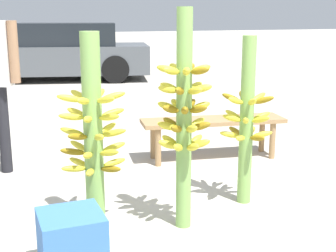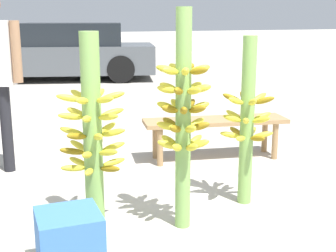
{
  "view_description": "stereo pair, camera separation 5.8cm",
  "coord_description": "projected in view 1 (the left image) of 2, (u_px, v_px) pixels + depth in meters",
  "views": [
    {
      "loc": [
        -1.23,
        -2.61,
        1.44
      ],
      "look_at": [
        0.02,
        0.48,
        0.65
      ],
      "focal_mm": 50.0,
      "sensor_mm": 36.0,
      "label": 1
    },
    {
      "loc": [
        -1.17,
        -2.63,
        1.44
      ],
      "look_at": [
        0.02,
        0.48,
        0.65
      ],
      "focal_mm": 50.0,
      "sensor_mm": 36.0,
      "label": 2
    }
  ],
  "objects": [
    {
      "name": "parked_car",
      "position": [
        62.0,
        52.0,
        10.75
      ],
      "size": [
        4.31,
        2.72,
        1.28
      ],
      "rotation": [
        0.0,
        0.0,
        1.31
      ],
      "color": "#4C5156",
      "rests_on": "ground_plane"
    },
    {
      "name": "produce_crate",
      "position": [
        72.0,
        242.0,
        2.66
      ],
      "size": [
        0.35,
        0.35,
        0.35
      ],
      "color": "#386BB2",
      "rests_on": "ground_plane"
    },
    {
      "name": "banana_stalk_left",
      "position": [
        93.0,
        133.0,
        3.12
      ],
      "size": [
        0.46,
        0.46,
        1.34
      ],
      "color": "#7AA851",
      "rests_on": "ground_plane"
    },
    {
      "name": "banana_stalk_right",
      "position": [
        247.0,
        120.0,
        3.56
      ],
      "size": [
        0.41,
        0.42,
        1.3
      ],
      "color": "#7AA851",
      "rests_on": "ground_plane"
    },
    {
      "name": "ground_plane",
      "position": [
        192.0,
        235.0,
        3.13
      ],
      "size": [
        80.0,
        80.0,
        0.0
      ],
      "primitive_type": "plane",
      "color": "#B2AA9E"
    },
    {
      "name": "banana_stalk_center",
      "position": [
        184.0,
        116.0,
        3.1
      ],
      "size": [
        0.38,
        0.38,
        1.49
      ],
      "color": "#7AA851",
      "rests_on": "ground_plane"
    },
    {
      "name": "market_bench",
      "position": [
        213.0,
        125.0,
        4.76
      ],
      "size": [
        1.5,
        0.61,
        0.42
      ],
      "rotation": [
        0.0,
        0.0,
        -0.17
      ],
      "color": "#99754C",
      "rests_on": "ground_plane"
    }
  ]
}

